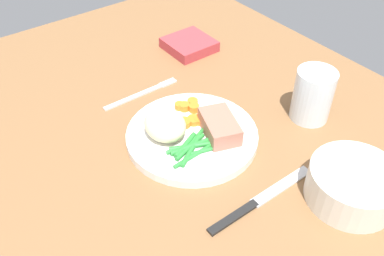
{
  "coord_description": "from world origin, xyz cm",
  "views": [
    {
      "loc": [
        40.75,
        -32.27,
        52.33
      ],
      "look_at": [
        -3.05,
        0.76,
        4.6
      ],
      "focal_mm": 39.39,
      "sensor_mm": 36.0,
      "label": 1
    }
  ],
  "objects": [
    {
      "name": "dining_table",
      "position": [
        0.0,
        0.0,
        1.0
      ],
      "size": [
        120.0,
        90.0,
        2.0
      ],
      "color": "brown",
      "rests_on": "ground"
    },
    {
      "name": "dinner_plate",
      "position": [
        -3.05,
        0.76,
        2.8
      ],
      "size": [
        23.07,
        23.07,
        1.6
      ],
      "primitive_type": "cylinder",
      "color": "white",
      "rests_on": "dining_table"
    },
    {
      "name": "meat_portion",
      "position": [
        0.07,
        4.39,
        5.18
      ],
      "size": [
        9.81,
        7.77,
        3.15
      ],
      "primitive_type": "cube",
      "rotation": [
        0.0,
        0.0,
        -0.34
      ],
      "color": "#A86B56",
      "rests_on": "dinner_plate"
    },
    {
      "name": "mashed_potatoes",
      "position": [
        -5.13,
        -3.39,
        6.06
      ],
      "size": [
        7.9,
        6.74,
        4.93
      ],
      "primitive_type": "ellipsoid",
      "color": "beige",
      "rests_on": "dinner_plate"
    },
    {
      "name": "carrot_slices",
      "position": [
        -6.84,
        3.17,
        4.14
      ],
      "size": [
        7.5,
        7.29,
        1.29
      ],
      "color": "orange",
      "rests_on": "dinner_plate"
    },
    {
      "name": "green_beans",
      "position": [
        0.3,
        -1.8,
        3.98
      ],
      "size": [
        6.15,
        10.08,
        0.86
      ],
      "color": "#2D8C38",
      "rests_on": "dinner_plate"
    },
    {
      "name": "fork",
      "position": [
        -19.72,
        0.5,
        2.2
      ],
      "size": [
        1.44,
        16.6,
        0.4
      ],
      "rotation": [
        0.0,
        0.0,
        0.02
      ],
      "color": "silver",
      "rests_on": "dining_table"
    },
    {
      "name": "knife",
      "position": [
        14.28,
        0.47,
        2.2
      ],
      "size": [
        1.7,
        20.5,
        0.64
      ],
      "rotation": [
        0.0,
        0.0,
        -0.04
      ],
      "color": "black",
      "rests_on": "dining_table"
    },
    {
      "name": "water_glass",
      "position": [
        5.02,
        22.04,
        6.18
      ],
      "size": [
        7.15,
        7.15,
        9.86
      ],
      "color": "silver",
      "rests_on": "dining_table"
    },
    {
      "name": "salad_bowl",
      "position": [
        21.88,
        11.99,
        5.15
      ],
      "size": [
        13.58,
        13.58,
        5.59
      ],
      "color": "silver",
      "rests_on": "dining_table"
    },
    {
      "name": "napkin",
      "position": [
        -28.14,
        18.87,
        3.19
      ],
      "size": [
        10.14,
        10.05,
        2.38
      ],
      "primitive_type": "cube",
      "rotation": [
        0.0,
        0.0,
        -0.0
      ],
      "color": "#B2383D",
      "rests_on": "dining_table"
    }
  ]
}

